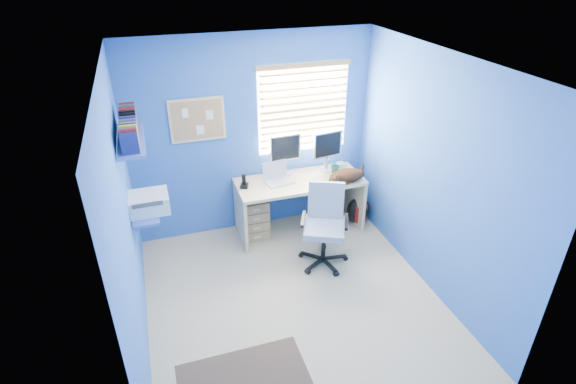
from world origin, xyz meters
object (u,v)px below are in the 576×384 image
object	(u,v)px
cat	(347,175)
tower_pc	(326,209)
office_chair	(324,235)
desk	(299,206)
laptop	(279,174)

from	to	relation	value
cat	tower_pc	bearing A→B (deg)	97.26
cat	office_chair	xyz separation A→B (m)	(-0.49, -0.50, -0.46)
desk	laptop	size ratio (longest dim) A/B	4.83
desk	laptop	xyz separation A→B (m)	(-0.26, 0.03, 0.48)
laptop	cat	world-z (taller)	laptop
desk	tower_pc	size ratio (longest dim) A/B	3.54
office_chair	cat	bearing A→B (deg)	45.78
laptop	cat	size ratio (longest dim) A/B	0.73
desk	office_chair	world-z (taller)	office_chair
laptop	tower_pc	bearing A→B (deg)	-9.19
cat	office_chair	size ratio (longest dim) A/B	0.47
laptop	cat	bearing A→B (deg)	-26.00
laptop	tower_pc	distance (m)	0.91
desk	laptop	bearing A→B (deg)	173.42
laptop	tower_pc	world-z (taller)	laptop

